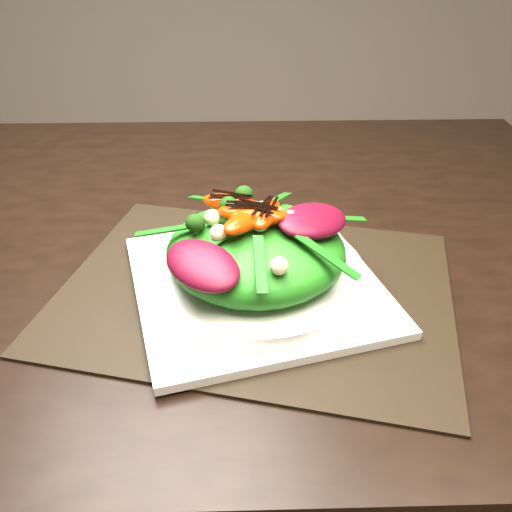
{
  "coord_description": "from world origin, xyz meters",
  "views": [
    {
      "loc": [
        0.23,
        -0.69,
        1.14
      ],
      "look_at": [
        0.24,
        -0.17,
        0.8
      ],
      "focal_mm": 38.0,
      "sensor_mm": 36.0,
      "label": 1
    }
  ],
  "objects_px": {
    "placemat": "(256,288)",
    "plate_base": "(256,284)",
    "lettuce_mound": "(256,250)",
    "dining_table": "(90,237)",
    "orange_segment": "(250,213)",
    "salad_bowl": "(256,273)"
  },
  "relations": [
    {
      "from": "plate_base",
      "to": "salad_bowl",
      "type": "bearing_deg",
      "value": 180.0
    },
    {
      "from": "lettuce_mound",
      "to": "orange_segment",
      "type": "xyz_separation_m",
      "value": [
        -0.01,
        0.01,
        0.04
      ]
    },
    {
      "from": "placemat",
      "to": "plate_base",
      "type": "xyz_separation_m",
      "value": [
        0.0,
        0.0,
        0.01
      ]
    },
    {
      "from": "salad_bowl",
      "to": "lettuce_mound",
      "type": "distance_m",
      "value": 0.03
    },
    {
      "from": "placemat",
      "to": "lettuce_mound",
      "type": "xyz_separation_m",
      "value": [
        -0.0,
        0.0,
        0.05
      ]
    },
    {
      "from": "dining_table",
      "to": "lettuce_mound",
      "type": "height_order",
      "value": "dining_table"
    },
    {
      "from": "dining_table",
      "to": "salad_bowl",
      "type": "height_order",
      "value": "dining_table"
    },
    {
      "from": "placemat",
      "to": "plate_base",
      "type": "distance_m",
      "value": 0.01
    },
    {
      "from": "placemat",
      "to": "plate_base",
      "type": "bearing_deg",
      "value": 0.0
    },
    {
      "from": "dining_table",
      "to": "lettuce_mound",
      "type": "xyz_separation_m",
      "value": [
        0.24,
        -0.17,
        0.08
      ]
    },
    {
      "from": "placemat",
      "to": "lettuce_mound",
      "type": "relative_size",
      "value": 2.21
    },
    {
      "from": "salad_bowl",
      "to": "lettuce_mound",
      "type": "height_order",
      "value": "lettuce_mound"
    },
    {
      "from": "lettuce_mound",
      "to": "dining_table",
      "type": "bearing_deg",
      "value": 145.55
    },
    {
      "from": "dining_table",
      "to": "plate_base",
      "type": "relative_size",
      "value": 5.7
    },
    {
      "from": "placemat",
      "to": "dining_table",
      "type": "bearing_deg",
      "value": 145.55
    },
    {
      "from": "dining_table",
      "to": "placemat",
      "type": "distance_m",
      "value": 0.29
    },
    {
      "from": "dining_table",
      "to": "orange_segment",
      "type": "height_order",
      "value": "dining_table"
    },
    {
      "from": "dining_table",
      "to": "placemat",
      "type": "relative_size",
      "value": 3.5
    },
    {
      "from": "placemat",
      "to": "orange_segment",
      "type": "distance_m",
      "value": 0.1
    },
    {
      "from": "plate_base",
      "to": "salad_bowl",
      "type": "height_order",
      "value": "salad_bowl"
    },
    {
      "from": "plate_base",
      "to": "lettuce_mound",
      "type": "xyz_separation_m",
      "value": [
        -0.0,
        0.0,
        0.05
      ]
    },
    {
      "from": "lettuce_mound",
      "to": "orange_segment",
      "type": "bearing_deg",
      "value": 130.29
    }
  ]
}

